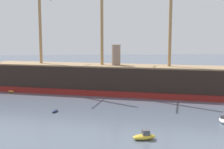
% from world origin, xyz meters
% --- Properties ---
extents(tall_ship, '(72.53, 28.66, 35.96)m').
position_xyz_m(tall_ship, '(-4.36, 53.59, 3.92)').
color(tall_ship, maroon).
rests_on(tall_ship, ground).
extents(motorboat_near_centre, '(3.58, 1.85, 1.44)m').
position_xyz_m(motorboat_near_centre, '(0.30, 18.25, 0.51)').
color(motorboat_near_centre, gold).
rests_on(motorboat_near_centre, ground).
extents(motorboat_mid_right, '(2.06, 3.31, 1.29)m').
position_xyz_m(motorboat_mid_right, '(15.56, 25.71, 0.45)').
color(motorboat_mid_right, silver).
rests_on(motorboat_mid_right, ground).
extents(dinghy_alongside_bow, '(1.48, 2.14, 0.46)m').
position_xyz_m(dinghy_alongside_bow, '(-14.50, 34.86, 0.23)').
color(dinghy_alongside_bow, '#1E284C').
rests_on(dinghy_alongside_bow, ground).
extents(dinghy_far_left, '(2.38, 2.08, 0.53)m').
position_xyz_m(dinghy_far_left, '(-28.27, 55.90, 0.27)').
color(dinghy_far_left, orange).
rests_on(dinghy_far_left, ground).
extents(motorboat_distant_centre, '(4.62, 4.16, 1.86)m').
position_xyz_m(motorboat_distant_centre, '(1.77, 65.08, 0.65)').
color(motorboat_distant_centre, '#236670').
rests_on(motorboat_distant_centre, ground).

